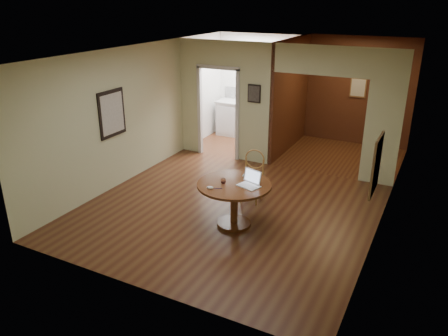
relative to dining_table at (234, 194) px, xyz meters
The scene contains 11 objects.
floor 0.76m from the dining_table, 129.69° to the left, with size 5.00×5.00×0.00m, color #452013.
room_shell 3.66m from the dining_table, 102.87° to the left, with size 5.20×7.50×5.00m.
dining_table is the anchor object (origin of this frame).
chair 1.03m from the dining_table, 96.52° to the left, with size 0.45×0.45×0.98m.
open_laptop 0.37m from the dining_table, 13.90° to the left, with size 0.39×0.38×0.24m.
closed_laptop 0.41m from the dining_table, 65.64° to the left, with size 0.30×0.20×0.02m, color #B9B9BE.
mouse 0.50m from the dining_table, 123.66° to the right, with size 0.11×0.06×0.05m, color white.
wine_glass 0.30m from the dining_table, 152.24° to the right, with size 0.09×0.09×0.10m, color white, non-canonical shape.
pen 0.39m from the dining_table, 114.93° to the right, with size 0.01×0.01×0.13m, color #0C1259.
kitchen_cabinet 4.90m from the dining_table, 110.07° to the left, with size 2.06×0.60×0.94m.
grocery_bag 4.81m from the dining_table, 105.74° to the left, with size 0.34×0.29×0.34m, color beige.
Camera 1 is at (3.16, -6.24, 3.61)m, focal length 35.00 mm.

